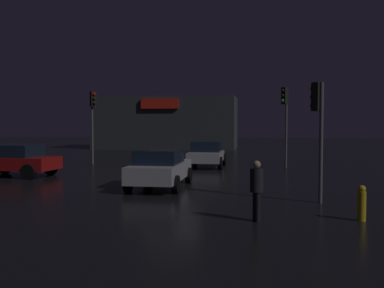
{
  "coord_description": "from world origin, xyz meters",
  "views": [
    {
      "loc": [
        3.91,
        -19.45,
        2.5
      ],
      "look_at": [
        0.1,
        5.04,
        1.35
      ],
      "focal_mm": 39.95,
      "sensor_mm": 36.0,
      "label": 1
    }
  ],
  "objects_px": {
    "fire_hydrant": "(362,203)",
    "traffic_signal_cross_left": "(285,109)",
    "store_building": "(167,123)",
    "car_far": "(207,154)",
    "traffic_signal_opposite": "(318,114)",
    "car_near": "(16,160)",
    "traffic_signal_main": "(93,112)",
    "car_crossing": "(160,168)",
    "pedestrian": "(257,186)"
  },
  "relations": [
    {
      "from": "traffic_signal_cross_left",
      "to": "car_crossing",
      "type": "xyz_separation_m",
      "value": [
        -5.31,
        -8.37,
        -2.57
      ]
    },
    {
      "from": "traffic_signal_opposite",
      "to": "traffic_signal_cross_left",
      "type": "xyz_separation_m",
      "value": [
        -0.39,
        10.74,
        0.53
      ]
    },
    {
      "from": "car_crossing",
      "to": "fire_hydrant",
      "type": "distance_m",
      "value": 8.13
    },
    {
      "from": "traffic_signal_cross_left",
      "to": "car_far",
      "type": "xyz_separation_m",
      "value": [
        -4.47,
        0.01,
        -2.59
      ]
    },
    {
      "from": "traffic_signal_main",
      "to": "traffic_signal_opposite",
      "type": "bearing_deg",
      "value": -43.12
    },
    {
      "from": "traffic_signal_cross_left",
      "to": "traffic_signal_main",
      "type": "bearing_deg",
      "value": 177.31
    },
    {
      "from": "store_building",
      "to": "traffic_signal_main",
      "type": "bearing_deg",
      "value": -92.44
    },
    {
      "from": "traffic_signal_cross_left",
      "to": "pedestrian",
      "type": "relative_size",
      "value": 2.92
    },
    {
      "from": "store_building",
      "to": "fire_hydrant",
      "type": "relative_size",
      "value": 15.35
    },
    {
      "from": "traffic_signal_opposite",
      "to": "pedestrian",
      "type": "distance_m",
      "value": 4.04
    },
    {
      "from": "traffic_signal_cross_left",
      "to": "fire_hydrant",
      "type": "distance_m",
      "value": 13.64
    },
    {
      "from": "car_far",
      "to": "fire_hydrant",
      "type": "bearing_deg",
      "value": -67.01
    },
    {
      "from": "traffic_signal_main",
      "to": "pedestrian",
      "type": "height_order",
      "value": "traffic_signal_main"
    },
    {
      "from": "car_far",
      "to": "traffic_signal_opposite",
      "type": "bearing_deg",
      "value": -65.7
    },
    {
      "from": "store_building",
      "to": "car_near",
      "type": "height_order",
      "value": "store_building"
    },
    {
      "from": "car_near",
      "to": "traffic_signal_main",
      "type": "bearing_deg",
      "value": 78.92
    },
    {
      "from": "store_building",
      "to": "traffic_signal_cross_left",
      "type": "height_order",
      "value": "store_building"
    },
    {
      "from": "traffic_signal_opposite",
      "to": "store_building",
      "type": "bearing_deg",
      "value": 110.88
    },
    {
      "from": "traffic_signal_opposite",
      "to": "car_near",
      "type": "bearing_deg",
      "value": 160.16
    },
    {
      "from": "car_far",
      "to": "car_crossing",
      "type": "xyz_separation_m",
      "value": [
        -0.84,
        -8.38,
        0.01
      ]
    },
    {
      "from": "traffic_signal_main",
      "to": "car_near",
      "type": "distance_m",
      "value": 7.06
    },
    {
      "from": "car_crossing",
      "to": "pedestrian",
      "type": "height_order",
      "value": "pedestrian"
    },
    {
      "from": "car_far",
      "to": "pedestrian",
      "type": "xyz_separation_m",
      "value": [
        2.95,
        -13.75,
        0.13
      ]
    },
    {
      "from": "traffic_signal_main",
      "to": "fire_hydrant",
      "type": "relative_size",
      "value": 4.89
    },
    {
      "from": "car_crossing",
      "to": "traffic_signal_opposite",
      "type": "bearing_deg",
      "value": -22.58
    },
    {
      "from": "car_near",
      "to": "car_far",
      "type": "distance_m",
      "value": 10.35
    },
    {
      "from": "car_crossing",
      "to": "fire_hydrant",
      "type": "bearing_deg",
      "value": -37.14
    },
    {
      "from": "car_crossing",
      "to": "car_far",
      "type": "bearing_deg",
      "value": 84.29
    },
    {
      "from": "car_near",
      "to": "fire_hydrant",
      "type": "bearing_deg",
      "value": -27.51
    },
    {
      "from": "store_building",
      "to": "traffic_signal_main",
      "type": "distance_m",
      "value": 18.3
    },
    {
      "from": "car_near",
      "to": "car_crossing",
      "type": "relative_size",
      "value": 0.95
    },
    {
      "from": "fire_hydrant",
      "to": "traffic_signal_opposite",
      "type": "bearing_deg",
      "value": 107.13
    },
    {
      "from": "store_building",
      "to": "car_crossing",
      "type": "bearing_deg",
      "value": -78.4
    },
    {
      "from": "car_near",
      "to": "traffic_signal_opposite",
      "type": "bearing_deg",
      "value": -19.84
    },
    {
      "from": "traffic_signal_opposite",
      "to": "fire_hydrant",
      "type": "height_order",
      "value": "traffic_signal_opposite"
    },
    {
      "from": "traffic_signal_cross_left",
      "to": "store_building",
      "type": "bearing_deg",
      "value": 120.06
    },
    {
      "from": "pedestrian",
      "to": "fire_hydrant",
      "type": "bearing_deg",
      "value": 9.68
    },
    {
      "from": "fire_hydrant",
      "to": "traffic_signal_cross_left",
      "type": "bearing_deg",
      "value": 95.03
    },
    {
      "from": "car_near",
      "to": "fire_hydrant",
      "type": "relative_size",
      "value": 4.36
    },
    {
      "from": "traffic_signal_opposite",
      "to": "car_near",
      "type": "xyz_separation_m",
      "value": [
        -13.32,
        4.81,
        -2.04
      ]
    },
    {
      "from": "car_far",
      "to": "traffic_signal_main",
      "type": "bearing_deg",
      "value": 175.75
    },
    {
      "from": "traffic_signal_opposite",
      "to": "traffic_signal_cross_left",
      "type": "relative_size",
      "value": 0.83
    },
    {
      "from": "traffic_signal_opposite",
      "to": "car_far",
      "type": "height_order",
      "value": "traffic_signal_opposite"
    },
    {
      "from": "traffic_signal_opposite",
      "to": "traffic_signal_cross_left",
      "type": "bearing_deg",
      "value": 92.05
    },
    {
      "from": "traffic_signal_main",
      "to": "traffic_signal_opposite",
      "type": "xyz_separation_m",
      "value": [
        12.05,
        -11.29,
        -0.45
      ]
    },
    {
      "from": "car_crossing",
      "to": "pedestrian",
      "type": "relative_size",
      "value": 2.71
    },
    {
      "from": "car_far",
      "to": "pedestrian",
      "type": "bearing_deg",
      "value": -77.89
    },
    {
      "from": "store_building",
      "to": "fire_hydrant",
      "type": "height_order",
      "value": "store_building"
    },
    {
      "from": "store_building",
      "to": "pedestrian",
      "type": "height_order",
      "value": "store_building"
    },
    {
      "from": "store_building",
      "to": "car_far",
      "type": "xyz_separation_m",
      "value": [
        6.42,
        -18.8,
        -1.87
      ]
    }
  ]
}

